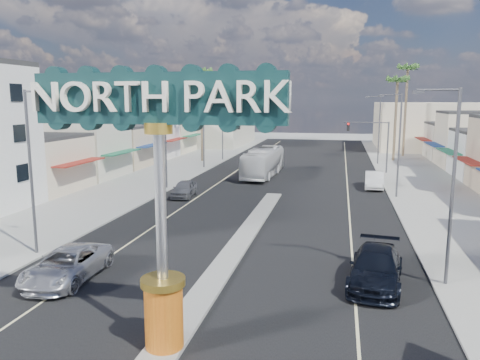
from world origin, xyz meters
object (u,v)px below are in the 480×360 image
at_px(suv_right, 376,267).
at_px(car_parked_left, 184,189).
at_px(palm_right_mid, 397,84).
at_px(city_bus, 263,162).
at_px(gateway_sign, 160,180).
at_px(streetlight_l_far, 224,124).
at_px(streetlight_l_mid, 167,136).
at_px(car_parked_right, 374,180).
at_px(suv_left, 67,265).
at_px(traffic_signal_right, 372,137).
at_px(streetlight_r_far, 378,126).
at_px(palm_right_far, 408,73).
at_px(traffic_signal_left, 218,134).
at_px(streetlight_l_near, 33,164).
at_px(streetlight_r_near, 450,178).
at_px(palm_left_far, 201,77).
at_px(streetlight_r_mid, 397,140).

relative_size(suv_right, car_parked_left, 1.33).
bearing_deg(palm_right_mid, city_bus, -133.29).
xyz_separation_m(gateway_sign, streetlight_l_far, (-10.43, 50.02, -0.86)).
relative_size(streetlight_l_mid, car_parked_right, 1.84).
bearing_deg(suv_left, car_parked_left, 90.50).
bearing_deg(traffic_signal_right, palm_right_mid, 72.37).
bearing_deg(streetlight_r_far, palm_right_far, 65.45).
xyz_separation_m(palm_right_mid, suv_left, (-19.82, -48.97, -9.84)).
relative_size(traffic_signal_left, streetlight_l_near, 0.67).
bearing_deg(suv_left, traffic_signal_left, 91.63).
bearing_deg(streetlight_l_near, streetlight_l_mid, 90.00).
distance_m(palm_right_far, suv_right, 54.25).
bearing_deg(streetlight_r_near, traffic_signal_right, 92.10).
relative_size(streetlight_l_far, streetlight_r_near, 1.00).
bearing_deg(car_parked_right, streetlight_l_near, -125.88).
height_order(streetlight_r_near, car_parked_left, streetlight_r_near).
height_order(gateway_sign, suv_left, gateway_sign).
relative_size(gateway_sign, palm_left_far, 0.70).
bearing_deg(suv_left, suv_right, 7.94).
xyz_separation_m(streetlight_l_near, city_bus, (7.74, 29.35, -3.49)).
xyz_separation_m(traffic_signal_left, streetlight_r_far, (19.62, 8.01, 0.79)).
xyz_separation_m(streetlight_l_mid, car_parked_right, (19.43, 4.43, -4.26)).
bearing_deg(palm_left_far, streetlight_r_mid, -40.48).
height_order(traffic_signal_left, palm_right_mid, palm_right_mid).
height_order(streetlight_l_mid, car_parked_right, streetlight_l_mid).
relative_size(streetlight_r_mid, palm_right_far, 0.64).
distance_m(streetlight_l_mid, suv_right, 27.51).
bearing_deg(city_bus, streetlight_r_far, 46.92).
relative_size(streetlight_l_mid, palm_left_far, 0.69).
xyz_separation_m(traffic_signal_right, streetlight_l_mid, (-19.62, -13.99, 0.79)).
xyz_separation_m(streetlight_l_far, suv_right, (17.89, -42.47, -4.25)).
distance_m(car_parked_left, car_parked_right, 18.40).
bearing_deg(streetlight_l_mid, streetlight_r_far, 46.52).
distance_m(gateway_sign, streetlight_r_far, 51.10).
height_order(traffic_signal_left, car_parked_right, traffic_signal_left).
relative_size(streetlight_l_near, palm_left_far, 0.69).
height_order(gateway_sign, traffic_signal_right, gateway_sign).
bearing_deg(palm_right_far, streetlight_r_far, -114.55).
height_order(suv_left, car_parked_right, car_parked_right).
xyz_separation_m(streetlight_r_far, car_parked_right, (-1.43, -17.57, -4.26)).
height_order(gateway_sign, palm_right_far, palm_right_far).
bearing_deg(city_bus, palm_right_far, 54.97).
xyz_separation_m(palm_right_mid, city_bus, (-15.69, -16.65, -9.03)).
xyz_separation_m(gateway_sign, traffic_signal_right, (9.18, 42.02, -1.65)).
xyz_separation_m(streetlight_r_far, city_bus, (-13.12, -12.65, -3.49)).
distance_m(traffic_signal_right, palm_right_far, 20.59).
xyz_separation_m(traffic_signal_left, traffic_signal_right, (18.37, 0.00, 0.00)).
height_order(streetlight_r_mid, car_parked_left, streetlight_r_mid).
distance_m(streetlight_l_far, suv_left, 45.32).
bearing_deg(suv_right, streetlight_r_far, 93.34).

